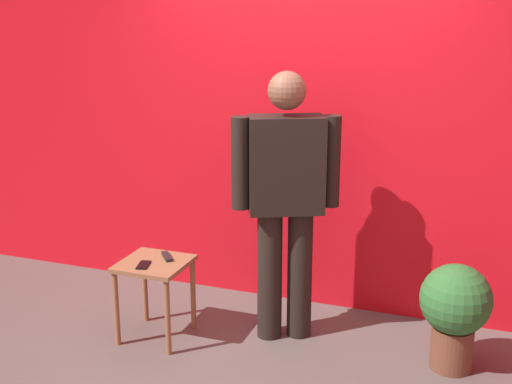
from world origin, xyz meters
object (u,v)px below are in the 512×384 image
Objects in this scene: standing_person at (286,194)px; side_table at (155,276)px; cell_phone at (144,265)px; potted_plant at (455,308)px; tv_remote at (167,256)px.

standing_person reaches higher than side_table.
potted_plant reaches higher than cell_phone.
standing_person is 3.29× the size of side_table.
side_table is 0.80× the size of potted_plant.
side_table is at bearing -158.03° from standing_person.
standing_person reaches higher than tv_remote.
cell_phone is 2.00m from potted_plant.
side_table is 3.24× the size of tv_remote.
standing_person is at bearing 11.47° from cell_phone.
side_table is 0.14m from cell_phone.
standing_person is 12.57× the size of cell_phone.
cell_phone is at bearing -108.11° from side_table.
standing_person is at bearing 177.04° from potted_plant.
cell_phone is 0.21× the size of potted_plant.
potted_plant is (1.96, 0.36, -0.15)m from cell_phone.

